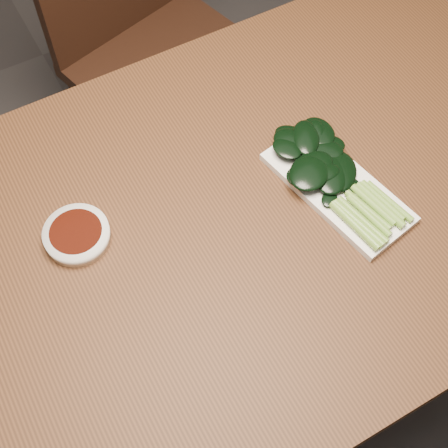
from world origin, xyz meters
TOP-DOWN VIEW (x-y plane):
  - ground at (0.00, 0.00)m, footprint 6.00×6.00m
  - table at (0.00, 0.00)m, footprint 1.40×0.80m
  - chair_far at (0.20, 0.71)m, footprint 0.55×0.55m
  - sauce_bowl at (-0.21, 0.09)m, footprint 0.11×0.11m
  - serving_plate at (0.21, -0.04)m, footprint 0.16×0.28m
  - gai_lan at (0.20, -0.01)m, footprint 0.16×0.30m

SIDE VIEW (x-z plane):
  - ground at x=0.00m, z-range 0.00..0.00m
  - chair_far at x=0.20m, z-range 0.04..0.93m
  - table at x=0.00m, z-range 0.30..1.05m
  - serving_plate at x=0.21m, z-range 0.75..0.76m
  - sauce_bowl at x=-0.21m, z-range 0.75..0.78m
  - gai_lan at x=0.20m, z-range 0.76..0.79m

